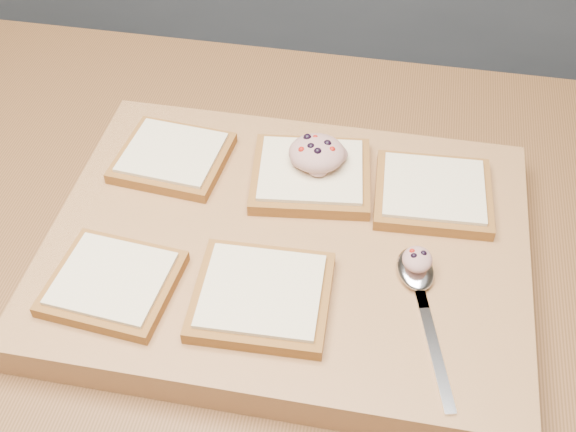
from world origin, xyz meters
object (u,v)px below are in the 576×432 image
Objects in this scene: cutting_board at (288,248)px; tuna_salad_dollop at (317,153)px; spoon at (418,280)px; bread_far_center at (311,175)px.

tuna_salad_dollop reaches higher than cutting_board.
cutting_board is at bearing 164.02° from spoon.
bread_far_center is 2.28× the size of tuna_salad_dollop.
spoon is (0.13, -0.13, -0.00)m from bread_far_center.
tuna_salad_dollop is at bearing 81.63° from cutting_board.
tuna_salad_dollop is 0.19m from spoon.
cutting_board is 0.09m from bread_far_center.
spoon is at bearing -48.04° from tuna_salad_dollop.
tuna_salad_dollop is (0.01, 0.10, 0.05)m from cutting_board.
spoon reaches higher than cutting_board.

